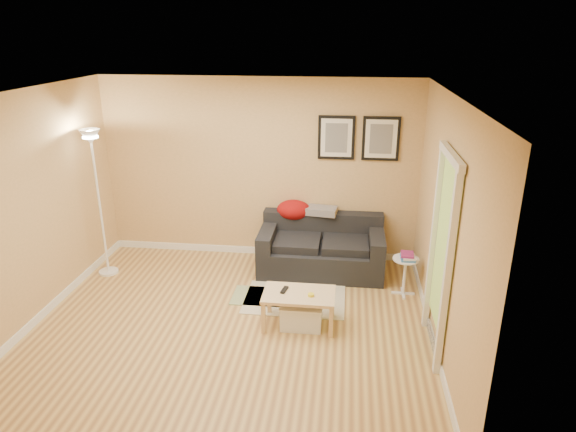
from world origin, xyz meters
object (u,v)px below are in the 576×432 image
Objects in this scene: book_stack at (408,256)px; sofa at (321,246)px; storage_bin at (301,315)px; side_table at (404,276)px; coffee_table at (299,309)px; floor_lamp at (100,208)px.

sofa is at bearing 168.60° from book_stack.
storage_bin is 1.57m from book_stack.
book_stack is (0.02, -0.01, 0.29)m from side_table.
coffee_table is 0.40× the size of floor_lamp.
side_table is 0.29m from book_stack.
book_stack is at bearing -26.14° from side_table.
coffee_table is 1.57m from book_stack.
coffee_table is 3.48× the size of book_stack.
storage_bin is 0.24× the size of floor_lamp.
book_stack is at bearing 25.68° from coffee_table.
storage_bin is at bearing -46.27° from coffee_table.
side_table is at bearing -26.95° from sofa.
sofa reaches higher than coffee_table.
storage_bin is at bearing -143.95° from side_table.
side_table is 0.25× the size of floor_lamp.
storage_bin is 2.04× the size of book_stack.
sofa reaches higher than storage_bin.
book_stack is at bearing -1.96° from floor_lamp.
sofa is at bearing 153.05° from side_table.
storage_bin is (0.03, -0.03, -0.06)m from coffee_table.
storage_bin is at bearing -20.04° from floor_lamp.
floor_lamp is at bearing 159.96° from storage_bin.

